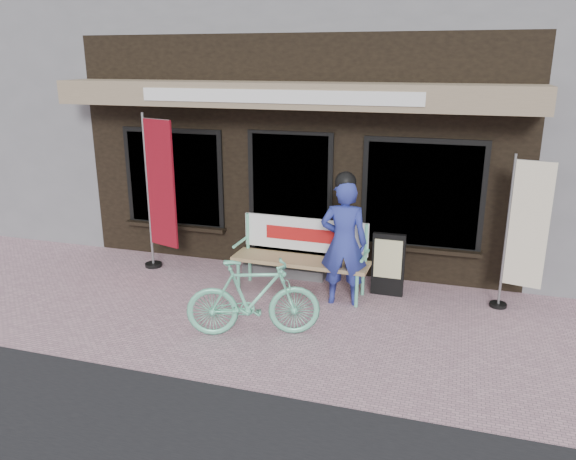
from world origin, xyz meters
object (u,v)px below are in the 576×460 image
(person, at_px, (344,240))
(nobori_red, at_px, (159,192))
(bench, at_px, (302,250))
(nobori_cream, at_px, (524,233))
(bicycle, at_px, (253,298))
(menu_stand, at_px, (388,264))

(person, bearing_deg, nobori_red, 165.04)
(bench, relative_size, person, 1.07)
(person, xyz_separation_m, nobori_cream, (2.27, 0.45, 0.18))
(bench, height_order, bicycle, bench)
(bench, xyz_separation_m, bicycle, (-0.19, -1.50, -0.14))
(bicycle, xyz_separation_m, nobori_cream, (3.11, 1.70, 0.60))
(person, relative_size, menu_stand, 2.02)
(bicycle, relative_size, nobori_cream, 0.77)
(bench, distance_m, nobori_cream, 2.96)
(bench, distance_m, person, 0.75)
(bicycle, bearing_deg, person, -53.17)
(nobori_red, bearing_deg, nobori_cream, 17.76)
(bicycle, relative_size, nobori_red, 0.65)
(person, height_order, nobori_red, nobori_red)
(nobori_cream, xyz_separation_m, menu_stand, (-1.72, 0.00, -0.62))
(person, relative_size, bicycle, 1.14)
(bench, distance_m, nobori_red, 2.44)
(bench, bearing_deg, nobori_cream, 5.28)
(bicycle, height_order, menu_stand, bicycle)
(bench, height_order, menu_stand, bench)
(menu_stand, bearing_deg, person, -140.28)
(bicycle, height_order, nobori_red, nobori_red)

